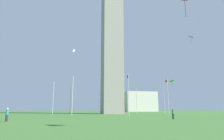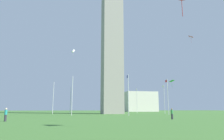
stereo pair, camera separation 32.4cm
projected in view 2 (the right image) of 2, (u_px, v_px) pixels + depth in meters
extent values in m
plane|color=#3D6B2D|center=(112.00, 114.00, 62.21)|extent=(260.00, 260.00, 0.00)
cube|color=gray|center=(112.00, 36.00, 66.86)|extent=(6.22, 6.22, 49.73)
cylinder|color=silver|center=(103.00, 101.00, 79.93)|extent=(0.14, 0.14, 9.33)
cube|color=white|center=(102.00, 90.00, 81.25)|extent=(1.00, 0.03, 0.64)
cylinder|color=silver|center=(70.00, 100.00, 72.42)|extent=(0.14, 0.14, 9.33)
cube|color=#1E2D99|center=(71.00, 88.00, 73.73)|extent=(1.00, 0.03, 0.64)
cylinder|color=silver|center=(53.00, 98.00, 59.43)|extent=(0.14, 0.14, 9.33)
cube|color=white|center=(54.00, 84.00, 60.75)|extent=(1.00, 0.03, 0.64)
cylinder|color=silver|center=(72.00, 95.00, 48.59)|extent=(0.14, 0.14, 9.33)
cube|color=#1E2D99|center=(73.00, 78.00, 49.91)|extent=(1.00, 0.03, 0.64)
cylinder|color=silver|center=(128.00, 95.00, 46.24)|extent=(0.14, 0.14, 9.33)
cube|color=#1E2D99|center=(127.00, 77.00, 47.55)|extent=(1.00, 0.03, 0.64)
cylinder|color=silver|center=(168.00, 97.00, 53.75)|extent=(0.14, 0.14, 9.33)
cube|color=red|center=(166.00, 81.00, 55.07)|extent=(1.00, 0.03, 0.64)
cylinder|color=silver|center=(164.00, 99.00, 66.73)|extent=(0.14, 0.14, 9.33)
cube|color=white|center=(163.00, 86.00, 68.05)|extent=(1.00, 0.03, 0.64)
cylinder|color=silver|center=(137.00, 100.00, 77.58)|extent=(0.14, 0.14, 9.33)
cube|color=white|center=(136.00, 89.00, 78.89)|extent=(1.00, 0.03, 0.64)
cylinder|color=#2D2D38|center=(5.00, 118.00, 24.75)|extent=(0.29, 0.29, 0.80)
cylinder|color=teal|center=(6.00, 112.00, 24.88)|extent=(0.32, 0.32, 0.58)
sphere|color=beige|center=(6.00, 109.00, 24.96)|extent=(0.24, 0.24, 0.24)
cylinder|color=#2D2D38|center=(172.00, 117.00, 29.85)|extent=(0.29, 0.29, 0.80)
cylinder|color=#388C47|center=(172.00, 112.00, 29.98)|extent=(0.32, 0.32, 0.55)
sphere|color=#936B4C|center=(172.00, 109.00, 30.05)|extent=(0.24, 0.24, 0.24)
cube|color=pink|center=(191.00, 37.00, 46.25)|extent=(1.44, 1.44, 0.48)
cylinder|color=#A44A79|center=(191.00, 40.00, 46.09)|extent=(0.04, 0.04, 1.28)
cube|color=green|center=(172.00, 81.00, 57.30)|extent=(1.77, 1.79, 0.46)
cylinder|color=#208035|center=(172.00, 85.00, 57.10)|extent=(0.04, 0.04, 1.59)
cylinder|color=maroon|center=(182.00, 5.00, 15.39)|extent=(0.04, 0.04, 1.82)
cube|color=white|center=(73.00, 51.00, 56.01)|extent=(0.80, 0.96, 0.93)
cylinder|color=#A7A7A7|center=(73.00, 53.00, 55.87)|extent=(0.04, 0.04, 1.09)
cube|color=beige|center=(136.00, 102.00, 120.34)|extent=(26.50, 17.08, 10.70)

